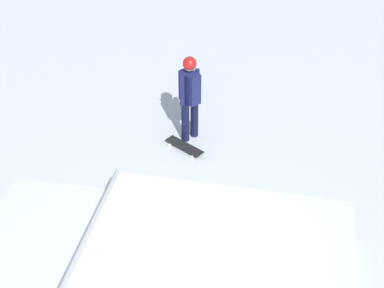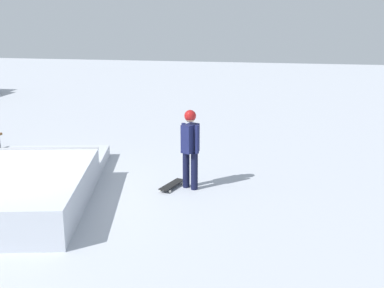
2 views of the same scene
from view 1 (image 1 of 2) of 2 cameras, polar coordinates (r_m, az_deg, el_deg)
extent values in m
plane|color=#B2B7C1|center=(7.72, -1.04, -14.86)|extent=(60.00, 60.00, 0.00)
cube|color=silver|center=(7.47, 2.72, -13.05)|extent=(4.09, 3.35, 0.70)
cube|color=silver|center=(8.28, -16.45, -10.71)|extent=(2.34, 2.94, 0.30)
cylinder|color=gray|center=(7.57, -10.96, -9.13)|extent=(0.66, 2.55, 0.08)
cylinder|color=black|center=(10.11, 0.25, 2.83)|extent=(0.15, 0.15, 0.82)
cylinder|color=black|center=(10.00, -0.71, 2.38)|extent=(0.15, 0.15, 0.82)
cube|color=#191E4C|center=(9.67, -0.24, 6.09)|extent=(0.44, 0.36, 0.60)
cylinder|color=#191E4C|center=(9.77, 0.55, 6.43)|extent=(0.09, 0.09, 0.60)
cylinder|color=#191E4C|center=(9.58, -1.05, 5.74)|extent=(0.09, 0.09, 0.60)
sphere|color=tan|center=(9.45, -0.25, 8.44)|extent=(0.22, 0.22, 0.22)
sphere|color=#A51919|center=(9.44, -0.25, 8.60)|extent=(0.25, 0.25, 0.25)
cube|color=black|center=(9.93, -0.81, -0.21)|extent=(0.82, 0.43, 0.02)
cylinder|color=silver|center=(9.89, 0.85, -0.80)|extent=(0.06, 0.05, 0.06)
cylinder|color=silver|center=(9.75, -0.03, -1.42)|extent=(0.06, 0.05, 0.06)
cylinder|color=silver|center=(10.19, -1.55, 0.47)|extent=(0.06, 0.05, 0.06)
cylinder|color=silver|center=(10.05, -2.43, -0.12)|extent=(0.06, 0.05, 0.06)
camera|label=2|loc=(11.60, 56.27, 8.64)|focal=45.01mm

